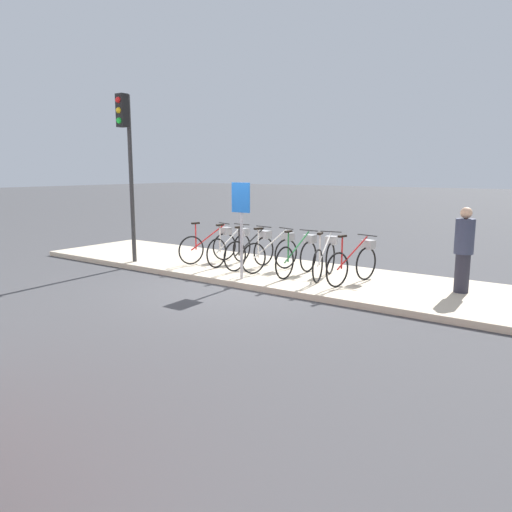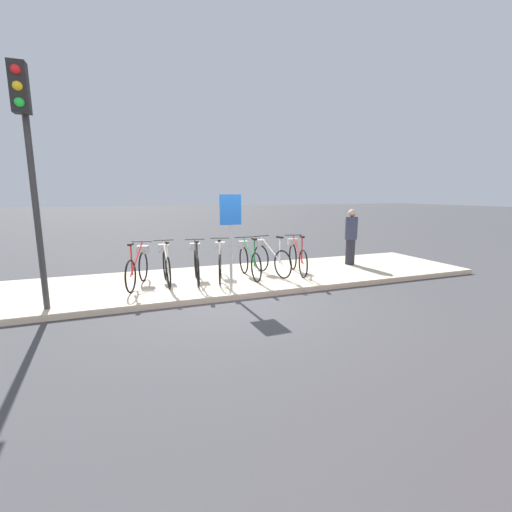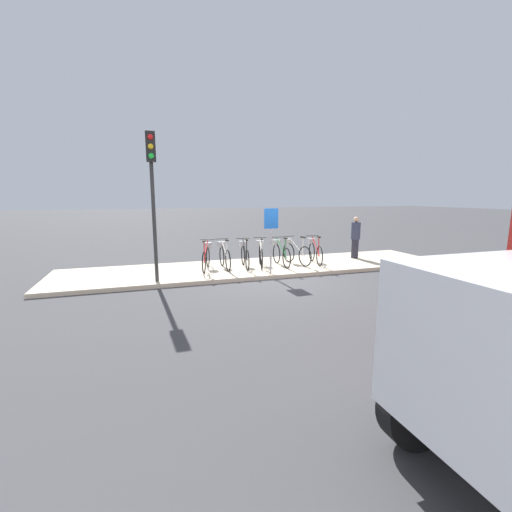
{
  "view_description": "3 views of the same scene",
  "coord_description": "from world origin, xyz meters",
  "px_view_note": "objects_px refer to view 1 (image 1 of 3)",
  "views": [
    {
      "loc": [
        6.04,
        -7.71,
        2.35
      ],
      "look_at": [
        0.18,
        0.45,
        0.61
      ],
      "focal_mm": 35.0,
      "sensor_mm": 36.0,
      "label": 1
    },
    {
      "loc": [
        -2.02,
        -6.31,
        2.09
      ],
      "look_at": [
        0.81,
        1.19,
        0.65
      ],
      "focal_mm": 24.0,
      "sensor_mm": 36.0,
      "label": 2
    },
    {
      "loc": [
        -3.7,
        -9.29,
        2.46
      ],
      "look_at": [
        -0.55,
        0.28,
        0.69
      ],
      "focal_mm": 24.0,
      "sensor_mm": 36.0,
      "label": 3
    }
  ],
  "objects_px": {
    "parked_bicycle_1": "(232,246)",
    "parked_bicycle_5": "(326,257)",
    "parked_bicycle_2": "(253,249)",
    "parked_bicycle_4": "(299,255)",
    "parked_bicycle_6": "(355,261)",
    "parked_bicycle_0": "(212,244)",
    "sign_post": "(241,214)",
    "traffic_light": "(126,144)",
    "pedestrian": "(464,248)",
    "parked_bicycle_3": "(273,251)"
  },
  "relations": [
    {
      "from": "parked_bicycle_4",
      "to": "traffic_light",
      "type": "xyz_separation_m",
      "value": [
        -4.1,
        -1.1,
        2.38
      ]
    },
    {
      "from": "parked_bicycle_4",
      "to": "pedestrian",
      "type": "relative_size",
      "value": 1.04
    },
    {
      "from": "parked_bicycle_1",
      "to": "parked_bicycle_5",
      "type": "relative_size",
      "value": 1.02
    },
    {
      "from": "parked_bicycle_1",
      "to": "parked_bicycle_6",
      "type": "relative_size",
      "value": 1.02
    },
    {
      "from": "parked_bicycle_2",
      "to": "parked_bicycle_5",
      "type": "xyz_separation_m",
      "value": [
        1.84,
        0.05,
        0.0
      ]
    },
    {
      "from": "traffic_light",
      "to": "parked_bicycle_5",
      "type": "bearing_deg",
      "value": 14.3
    },
    {
      "from": "parked_bicycle_0",
      "to": "pedestrian",
      "type": "relative_size",
      "value": 0.99
    },
    {
      "from": "parked_bicycle_0",
      "to": "parked_bicycle_2",
      "type": "distance_m",
      "value": 1.27
    },
    {
      "from": "parked_bicycle_4",
      "to": "sign_post",
      "type": "bearing_deg",
      "value": -125.22
    },
    {
      "from": "parked_bicycle_4",
      "to": "traffic_light",
      "type": "height_order",
      "value": "traffic_light"
    },
    {
      "from": "parked_bicycle_2",
      "to": "parked_bicycle_6",
      "type": "relative_size",
      "value": 1.01
    },
    {
      "from": "parked_bicycle_0",
      "to": "parked_bicycle_5",
      "type": "distance_m",
      "value": 3.11
    },
    {
      "from": "parked_bicycle_2",
      "to": "parked_bicycle_4",
      "type": "height_order",
      "value": "same"
    },
    {
      "from": "parked_bicycle_5",
      "to": "parked_bicycle_4",
      "type": "bearing_deg",
      "value": -171.35
    },
    {
      "from": "parked_bicycle_0",
      "to": "sign_post",
      "type": "height_order",
      "value": "sign_post"
    },
    {
      "from": "parked_bicycle_6",
      "to": "traffic_light",
      "type": "xyz_separation_m",
      "value": [
        -5.4,
        -1.08,
        2.38
      ]
    },
    {
      "from": "sign_post",
      "to": "parked_bicycle_2",
      "type": "bearing_deg",
      "value": 114.96
    },
    {
      "from": "parked_bicycle_2",
      "to": "pedestrian",
      "type": "distance_m",
      "value": 4.51
    },
    {
      "from": "traffic_light",
      "to": "sign_post",
      "type": "relative_size",
      "value": 2.0
    },
    {
      "from": "parked_bicycle_0",
      "to": "parked_bicycle_3",
      "type": "bearing_deg",
      "value": -0.72
    },
    {
      "from": "parked_bicycle_1",
      "to": "sign_post",
      "type": "distance_m",
      "value": 1.9
    },
    {
      "from": "parked_bicycle_6",
      "to": "sign_post",
      "type": "height_order",
      "value": "sign_post"
    },
    {
      "from": "parked_bicycle_2",
      "to": "traffic_light",
      "type": "relative_size",
      "value": 0.41
    },
    {
      "from": "pedestrian",
      "to": "parked_bicycle_6",
      "type": "bearing_deg",
      "value": -167.75
    },
    {
      "from": "pedestrian",
      "to": "parked_bicycle_2",
      "type": "bearing_deg",
      "value": -175.37
    },
    {
      "from": "parked_bicycle_1",
      "to": "parked_bicycle_5",
      "type": "height_order",
      "value": "same"
    },
    {
      "from": "parked_bicycle_0",
      "to": "parked_bicycle_2",
      "type": "xyz_separation_m",
      "value": [
        1.27,
        -0.03,
        0.0
      ]
    },
    {
      "from": "parked_bicycle_5",
      "to": "parked_bicycle_0",
      "type": "bearing_deg",
      "value": -179.64
    },
    {
      "from": "traffic_light",
      "to": "sign_post",
      "type": "distance_m",
      "value": 3.66
    },
    {
      "from": "parked_bicycle_1",
      "to": "sign_post",
      "type": "height_order",
      "value": "sign_post"
    },
    {
      "from": "parked_bicycle_2",
      "to": "parked_bicycle_4",
      "type": "xyz_separation_m",
      "value": [
        1.26,
        -0.03,
        0.0
      ]
    },
    {
      "from": "parked_bicycle_2",
      "to": "parked_bicycle_4",
      "type": "bearing_deg",
      "value": -1.59
    },
    {
      "from": "parked_bicycle_5",
      "to": "parked_bicycle_3",
      "type": "bearing_deg",
      "value": -178.09
    },
    {
      "from": "parked_bicycle_1",
      "to": "traffic_light",
      "type": "distance_m",
      "value": 3.45
    },
    {
      "from": "parked_bicycle_6",
      "to": "parked_bicycle_4",
      "type": "bearing_deg",
      "value": 179.12
    },
    {
      "from": "parked_bicycle_0",
      "to": "pedestrian",
      "type": "bearing_deg",
      "value": 3.28
    },
    {
      "from": "parked_bicycle_4",
      "to": "sign_post",
      "type": "distance_m",
      "value": 1.59
    },
    {
      "from": "parked_bicycle_3",
      "to": "sign_post",
      "type": "bearing_deg",
      "value": -92.78
    },
    {
      "from": "pedestrian",
      "to": "traffic_light",
      "type": "height_order",
      "value": "traffic_light"
    },
    {
      "from": "traffic_light",
      "to": "parked_bicycle_3",
      "type": "bearing_deg",
      "value": 18.68
    },
    {
      "from": "parked_bicycle_0",
      "to": "traffic_light",
      "type": "xyz_separation_m",
      "value": [
        -1.58,
        -1.17,
        2.38
      ]
    },
    {
      "from": "parked_bicycle_1",
      "to": "traffic_light",
      "type": "height_order",
      "value": "traffic_light"
    },
    {
      "from": "parked_bicycle_2",
      "to": "sign_post",
      "type": "xyz_separation_m",
      "value": [
        0.51,
        -1.1,
        0.91
      ]
    },
    {
      "from": "parked_bicycle_4",
      "to": "traffic_light",
      "type": "relative_size",
      "value": 0.41
    },
    {
      "from": "parked_bicycle_2",
      "to": "sign_post",
      "type": "distance_m",
      "value": 1.51
    },
    {
      "from": "parked_bicycle_0",
      "to": "parked_bicycle_2",
      "type": "height_order",
      "value": "same"
    },
    {
      "from": "traffic_light",
      "to": "parked_bicycle_2",
      "type": "bearing_deg",
      "value": 21.86
    },
    {
      "from": "parked_bicycle_2",
      "to": "sign_post",
      "type": "height_order",
      "value": "sign_post"
    },
    {
      "from": "parked_bicycle_4",
      "to": "parked_bicycle_6",
      "type": "distance_m",
      "value": 1.3
    },
    {
      "from": "pedestrian",
      "to": "traffic_light",
      "type": "xyz_separation_m",
      "value": [
        -7.32,
        -1.5,
        2.0
      ]
    }
  ]
}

